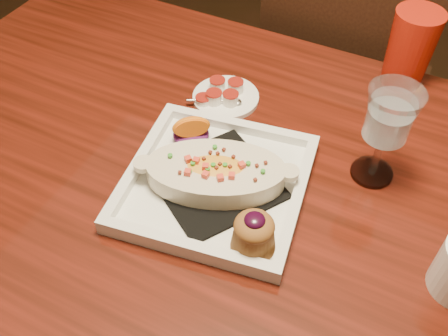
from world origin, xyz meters
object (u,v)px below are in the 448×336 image
at_px(chair_far, 340,89).
at_px(goblet, 389,120).
at_px(table, 247,221).
at_px(red_tumbler, 410,49).
at_px(plate, 219,181).
at_px(saucer, 224,96).

relative_size(chair_far, goblet, 5.16).
height_order(table, chair_far, chair_far).
height_order(chair_far, red_tumbler, chair_far).
bearing_deg(plate, red_tumbler, 56.62).
distance_m(goblet, saucer, 0.34).
bearing_deg(saucer, red_tumbler, 36.27).
bearing_deg(saucer, plate, -65.56).
distance_m(chair_far, saucer, 0.53).
height_order(chair_far, saucer, chair_far).
bearing_deg(plate, chair_far, 77.71).
relative_size(chair_far, plate, 2.80).
distance_m(plate, saucer, 0.24).
bearing_deg(chair_far, saucer, 72.79).
relative_size(plate, goblet, 1.84).
relative_size(goblet, saucer, 1.37).
bearing_deg(saucer, chair_far, 72.79).
height_order(goblet, red_tumbler, goblet).
xyz_separation_m(goblet, red_tumbler, (-0.02, 0.28, -0.05)).
relative_size(saucer, red_tumbler, 0.84).
relative_size(table, plate, 4.52).
bearing_deg(plate, saucer, 105.62).
bearing_deg(chair_far, goblet, 109.05).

